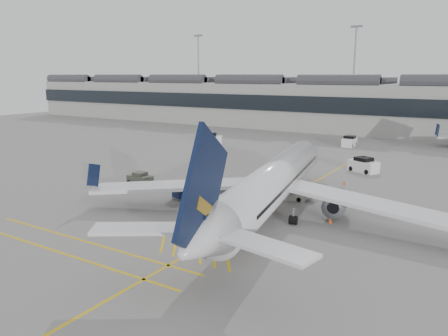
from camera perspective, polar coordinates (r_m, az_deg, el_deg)
The scene contains 18 objects.
ground at distance 44.37m, azimuth -9.17°, elevation -5.01°, with size 220.00×220.00×0.00m, color gray.
terminal at distance 107.69m, azimuth 16.90°, elevation 7.92°, with size 200.00×20.45×12.40m.
light_masts at distance 121.52m, azimuth 18.17°, elevation 12.20°, with size 113.00×0.60×25.45m.
apron_markings at distance 47.35m, azimuth 8.19°, elevation -3.88°, with size 0.25×60.00×0.01m, color gold.
airliner_main at distance 40.61m, azimuth 6.28°, elevation -2.06°, with size 35.02×38.61×10.36m.
belt_loader at distance 46.98m, azimuth 8.00°, elevation -3.24°, with size 5.21×2.31×2.07m.
baggage_cart_a at distance 42.13m, azimuth 0.51°, elevation -4.45°, with size 2.06×1.91×1.74m.
baggage_cart_b at distance 47.73m, azimuth -3.18°, elevation -2.31°, with size 2.10×1.81×2.02m.
baggage_cart_c at distance 51.15m, azimuth -2.04°, elevation -1.48°, with size 2.05×1.87×1.76m.
baggage_cart_d at distance 46.40m, azimuth -5.73°, elevation -3.04°, with size 1.87×1.70×1.63m.
ramp_agent_a at distance 45.77m, azimuth -0.05°, elevation -3.12°, with size 0.67×0.44×1.85m, color #E93F0C.
ramp_agent_b at distance 44.92m, azimuth 1.74°, elevation -3.41°, with size 0.90×0.70×1.86m, color #E0510B.
pushback_tug at distance 53.07m, azimuth -10.90°, elevation -1.46°, with size 2.88×1.82×1.59m.
safety_cone_nose at distance 54.49m, azimuth 15.47°, elevation -1.82°, with size 0.37×0.37×0.51m, color #F24C0A.
safety_cone_engine at distance 40.26m, azimuth 13.70°, elevation -6.63°, with size 0.34×0.34×0.48m, color #F24C0A.
service_van_left at distance 83.22m, azimuth -1.70°, elevation 3.77°, with size 4.59×3.70×2.11m.
service_van_mid at distance 83.99m, azimuth 16.07°, elevation 3.35°, with size 2.06×3.94×2.00m.
service_van_right at distance 62.15m, azimuth 17.74°, elevation 0.34°, with size 4.40×3.43×2.02m.
Camera 1 is at (28.14, -31.80, 12.88)m, focal length 35.00 mm.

